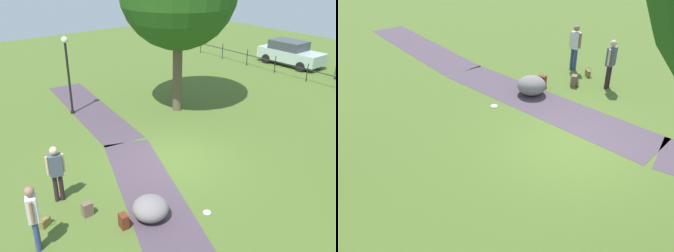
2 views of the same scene
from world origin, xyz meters
TOP-DOWN VIEW (x-y plane):
  - ground_plane at (0.00, 0.00)m, footprint 48.00×48.00m
  - footpath_segment_near at (-6.03, -0.13)m, footprint 8.16×2.75m
  - footpath_segment_mid at (1.68, -2.04)m, footprint 8.10×4.38m
  - lamp_post at (-6.07, -0.96)m, footprint 0.28×0.28m
  - lawn_boulder at (2.23, -2.58)m, footprint 1.40×1.40m
  - woman_with_handbag at (-0.09, -4.18)m, footprint 0.32×0.51m
  - man_near_boulder at (1.49, -5.42)m, footprint 0.49×0.35m
  - handbag_on_grass at (0.78, -4.97)m, footprint 0.37×0.37m
  - backpack_by_boulder at (2.11, -3.35)m, footprint 0.30×0.28m
  - spare_backpack_on_lawn at (1.04, -3.87)m, footprint 0.26×0.28m
  - frisbee_on_grass at (3.02, -1.20)m, footprint 0.22×0.22m
  - parked_suv_orange at (-4.98, 13.80)m, footprint 4.21×1.88m

SIDE VIEW (x-z plane):
  - ground_plane at x=0.00m, z-range 0.00..0.00m
  - footpath_segment_near at x=-6.03m, z-range 0.00..0.01m
  - footpath_segment_mid at x=1.68m, z-range 0.00..0.01m
  - frisbee_on_grass at x=3.02m, z-range 0.00..0.02m
  - handbag_on_grass at x=0.78m, z-range -0.01..0.29m
  - backpack_by_boulder at x=2.11m, z-range -0.01..0.39m
  - spare_backpack_on_lawn at x=1.04m, z-range -0.01..0.39m
  - lawn_boulder at x=2.23m, z-range 0.00..0.65m
  - parked_suv_orange at x=-4.98m, z-range 0.03..1.59m
  - woman_with_handbag at x=-0.09m, z-range 0.15..1.91m
  - man_near_boulder at x=1.49m, z-range 0.15..1.94m
  - lamp_post at x=-6.07m, z-range 0.41..3.88m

